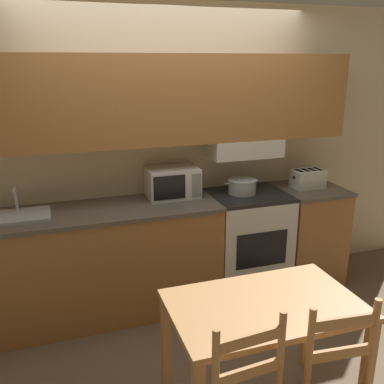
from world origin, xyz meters
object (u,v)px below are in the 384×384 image
(stove_range, at_px, (247,242))
(sink_basin, at_px, (16,216))
(cooking_pot, at_px, (242,186))
(toaster, at_px, (308,178))
(microwave, at_px, (173,182))
(dining_table, at_px, (264,321))

(stove_range, relative_size, sink_basin, 1.92)
(stove_range, xyz_separation_m, cooking_pot, (-0.05, 0.03, 0.54))
(stove_range, height_order, sink_basin, sink_basin)
(sink_basin, bearing_deg, toaster, 0.17)
(microwave, height_order, toaster, microwave)
(cooking_pot, bearing_deg, microwave, 170.80)
(microwave, relative_size, sink_basin, 0.90)
(cooking_pot, distance_m, dining_table, 1.58)
(cooking_pot, xyz_separation_m, toaster, (0.66, -0.03, 0.02))
(cooking_pot, xyz_separation_m, sink_basin, (-1.88, -0.04, -0.05))
(toaster, bearing_deg, dining_table, -129.64)
(dining_table, bearing_deg, cooking_pot, 70.27)
(stove_range, height_order, microwave, microwave)
(cooking_pot, height_order, dining_table, cooking_pot)
(microwave, height_order, sink_basin, microwave)
(microwave, bearing_deg, stove_range, -11.16)
(stove_range, distance_m, sink_basin, 1.99)
(cooking_pot, bearing_deg, dining_table, -109.73)
(stove_range, relative_size, cooking_pot, 2.77)
(cooking_pot, relative_size, dining_table, 0.31)
(sink_basin, bearing_deg, stove_range, 0.13)
(stove_range, relative_size, toaster, 3.13)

